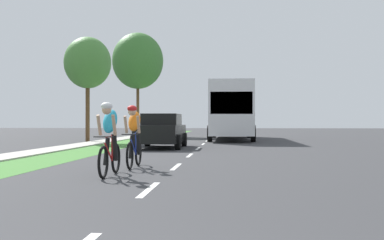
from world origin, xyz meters
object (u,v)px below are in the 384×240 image
object	(u,v)px
sedan_black	(162,131)
cyclist_lead	(109,138)
bus_white	(231,109)
street_tree_near	(88,63)
cyclist_trailing	(134,136)
street_tree_far	(138,61)

from	to	relation	value
sedan_black	cyclist_lead	bearing A→B (deg)	-87.51
sedan_black	bus_white	xyz separation A→B (m)	(3.12, 10.10, 1.21)
sedan_black	street_tree_near	xyz separation A→B (m)	(-5.21, 5.75, 3.81)
cyclist_trailing	sedan_black	distance (m)	8.78
sedan_black	street_tree_near	size ratio (longest dim) A/B	0.71
sedan_black	street_tree_far	bearing A→B (deg)	104.96
cyclist_trailing	sedan_black	xyz separation A→B (m)	(-0.61, 8.75, -0.04)
street_tree_near	street_tree_far	bearing A→B (deg)	86.59
sedan_black	street_tree_near	bearing A→B (deg)	132.16
cyclist_lead	street_tree_near	bearing A→B (deg)	109.13
street_tree_near	street_tree_far	xyz separation A→B (m)	(0.67, 11.23, 1.60)
sedan_black	street_tree_far	size ratio (longest dim) A/B	0.51
street_tree_far	cyclist_lead	bearing A→B (deg)	-79.72
bus_white	street_tree_near	size ratio (longest dim) A/B	1.90
sedan_black	street_tree_far	xyz separation A→B (m)	(-4.54, 16.99, 5.41)
sedan_black	street_tree_near	distance (m)	8.64
cyclist_lead	street_tree_far	xyz separation A→B (m)	(-5.00, 27.57, 5.36)
cyclist_trailing	street_tree_near	world-z (taller)	street_tree_near
cyclist_lead	bus_white	world-z (taller)	bus_white
bus_white	street_tree_far	xyz separation A→B (m)	(-7.66, 6.89, 4.20)
cyclist_lead	street_tree_near	xyz separation A→B (m)	(-5.67, 16.34, 3.76)
cyclist_lead	bus_white	distance (m)	20.89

